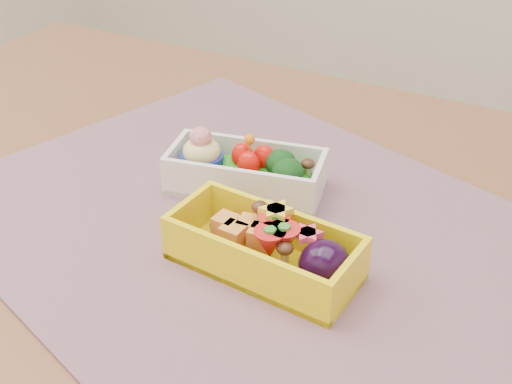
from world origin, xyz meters
The scene contains 4 objects.
table centered at (0.00, 0.00, 0.65)m, with size 1.20×0.80×0.75m.
placemat centered at (0.00, 0.01, 0.75)m, with size 0.58×0.45×0.00m, color #996972.
bento_white centered at (-0.04, 0.07, 0.78)m, with size 0.17×0.10×0.07m.
bento_yellow centered at (0.05, -0.04, 0.78)m, with size 0.18×0.09×0.06m.
Camera 1 is at (0.25, -0.45, 1.13)m, focal length 46.14 mm.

